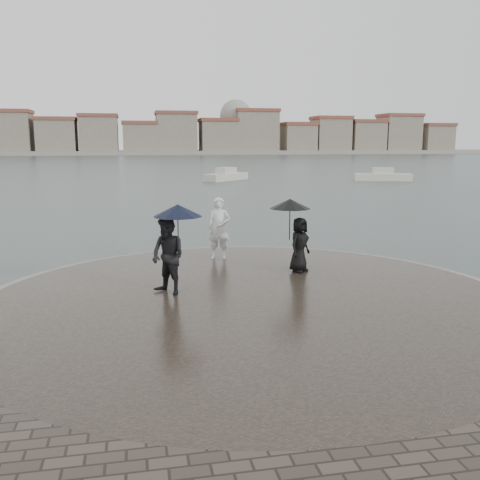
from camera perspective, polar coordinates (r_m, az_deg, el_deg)
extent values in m
plane|color=#2B3835|center=(8.88, 6.29, -14.85)|extent=(400.00, 400.00, 0.00)
cylinder|color=gray|center=(11.98, 1.23, -7.19)|extent=(12.50, 12.50, 0.32)
cylinder|color=#2D261E|center=(11.97, 1.23, -7.09)|extent=(11.90, 11.90, 0.36)
imported|color=silver|center=(15.78, -2.24, 1.26)|extent=(0.77, 0.62, 1.82)
imported|color=black|center=(12.20, -7.70, -1.70)|extent=(1.06, 1.08, 1.76)
cylinder|color=black|center=(12.23, -6.61, 0.60)|extent=(0.02, 0.02, 0.90)
cone|color=black|center=(12.15, -6.67, 3.15)|extent=(1.13, 1.13, 0.28)
imported|color=black|center=(14.30, 6.36, -0.50)|extent=(0.84, 0.82, 1.46)
cylinder|color=black|center=(14.22, 5.32, 1.79)|extent=(0.02, 0.02, 0.90)
cone|color=black|center=(14.16, 5.36, 3.87)|extent=(1.10, 1.10, 0.26)
cube|color=gray|center=(170.69, -10.59, 9.15)|extent=(260.00, 20.00, 1.20)
cube|color=gray|center=(171.17, -23.32, 10.31)|extent=(12.00, 10.00, 12.00)
cube|color=brown|center=(171.38, -23.48, 12.48)|extent=(12.60, 10.60, 1.00)
cube|color=gray|center=(169.02, -18.92, 10.26)|extent=(11.00, 10.00, 10.00)
cube|color=brown|center=(169.15, -19.03, 12.12)|extent=(11.60, 10.60, 1.00)
cube|color=gray|center=(167.92, -14.80, 10.65)|extent=(11.00, 10.00, 11.00)
cube|color=brown|center=(168.09, -14.90, 12.69)|extent=(11.60, 10.60, 1.00)
cube|color=gray|center=(167.66, -10.62, 10.47)|extent=(10.00, 10.00, 9.00)
cube|color=brown|center=(167.76, -10.68, 12.18)|extent=(10.60, 10.60, 1.00)
cube|color=gray|center=(168.20, -6.82, 11.08)|extent=(12.00, 10.00, 12.00)
cube|color=brown|center=(168.41, -6.87, 13.29)|extent=(12.60, 10.60, 1.00)
cube|color=gray|center=(169.73, -2.36, 10.80)|extent=(11.00, 10.00, 10.00)
cube|color=brown|center=(169.85, -2.37, 12.66)|extent=(11.60, 10.60, 1.00)
cube|color=gray|center=(172.02, 1.67, 11.30)|extent=(13.00, 10.00, 13.00)
cube|color=brown|center=(172.28, 1.68, 13.63)|extent=(13.60, 10.60, 1.00)
cube|color=gray|center=(175.67, 6.20, 10.57)|extent=(10.00, 10.00, 9.00)
cube|color=brown|center=(175.76, 6.23, 12.20)|extent=(10.60, 10.60, 1.00)
cube|color=gray|center=(179.27, 9.62, 10.80)|extent=(11.00, 10.00, 11.00)
cube|color=brown|center=(179.43, 9.68, 12.72)|extent=(11.60, 10.60, 1.00)
cube|color=gray|center=(183.86, 13.17, 10.51)|extent=(11.00, 10.00, 10.00)
cube|color=brown|center=(183.98, 13.25, 12.22)|extent=(11.60, 10.60, 1.00)
cube|color=gray|center=(189.11, 16.56, 10.65)|extent=(12.00, 10.00, 12.00)
cube|color=brown|center=(189.30, 16.66, 12.61)|extent=(12.60, 10.60, 1.00)
cube|color=gray|center=(195.45, 19.96, 10.00)|extent=(10.00, 10.00, 9.00)
cube|color=brown|center=(195.53, 20.05, 11.46)|extent=(10.60, 10.60, 1.00)
sphere|color=gray|center=(172.92, -0.46, 13.12)|extent=(10.00, 10.00, 10.00)
cube|color=beige|center=(53.97, -1.48, 6.64)|extent=(5.08, 4.96, 0.90)
cube|color=beige|center=(53.93, -1.48, 7.28)|extent=(2.27, 2.25, 0.90)
cube|color=beige|center=(55.29, 14.97, 6.39)|extent=(5.72, 3.24, 0.90)
cube|color=beige|center=(55.26, 15.00, 7.01)|extent=(2.27, 1.77, 0.90)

